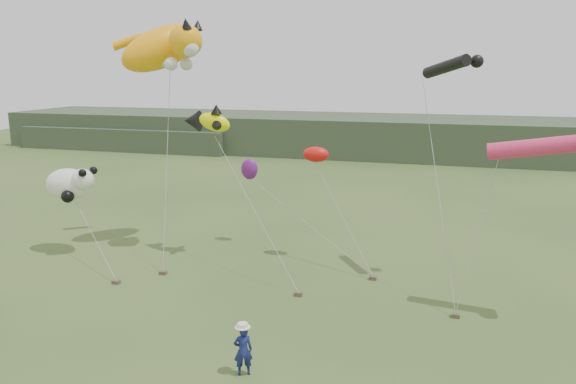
# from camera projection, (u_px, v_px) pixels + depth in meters

# --- Properties ---
(ground) EXTENTS (120.00, 120.00, 0.00)m
(ground) POSITION_uv_depth(u_px,v_px,m) (258.00, 350.00, 18.67)
(ground) COLOR #385123
(ground) RESTS_ON ground
(headland) EXTENTS (90.00, 13.00, 4.00)m
(headland) POSITION_uv_depth(u_px,v_px,m) (366.00, 136.00, 61.00)
(headland) COLOR #2D3D28
(headland) RESTS_ON ground
(festival_attendant) EXTENTS (0.69, 0.61, 1.60)m
(festival_attendant) POSITION_uv_depth(u_px,v_px,m) (243.00, 350.00, 17.03)
(festival_attendant) COLOR navy
(festival_attendant) RESTS_ON ground
(sandbag_anchors) EXTENTS (14.50, 3.85, 0.16)m
(sandbag_anchors) POSITION_uv_depth(u_px,v_px,m) (275.00, 287.00, 23.80)
(sandbag_anchors) COLOR brown
(sandbag_anchors) RESTS_ON ground
(cat_kite) EXTENTS (5.73, 4.72, 3.42)m
(cat_kite) POSITION_uv_depth(u_px,v_px,m) (166.00, 47.00, 27.71)
(cat_kite) COLOR #FBA00B
(cat_kite) RESTS_ON ground
(fish_kite) EXTENTS (2.65, 1.75, 1.45)m
(fish_kite) POSITION_uv_depth(u_px,v_px,m) (206.00, 121.00, 26.97)
(fish_kite) COLOR #F7FA03
(fish_kite) RESTS_ON ground
(tube_kites) EXTENTS (6.25, 5.68, 3.90)m
(tube_kites) POSITION_uv_depth(u_px,v_px,m) (511.00, 116.00, 21.02)
(tube_kites) COLOR black
(tube_kites) RESTS_ON ground
(panda_kite) EXTENTS (2.81, 1.82, 1.75)m
(panda_kite) POSITION_uv_depth(u_px,v_px,m) (71.00, 184.00, 27.93)
(panda_kite) COLOR white
(panda_kite) RESTS_ON ground
(misc_kites) EXTENTS (5.01, 2.15, 2.08)m
(misc_kites) POSITION_uv_depth(u_px,v_px,m) (283.00, 162.00, 28.00)
(misc_kites) COLOR red
(misc_kites) RESTS_ON ground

